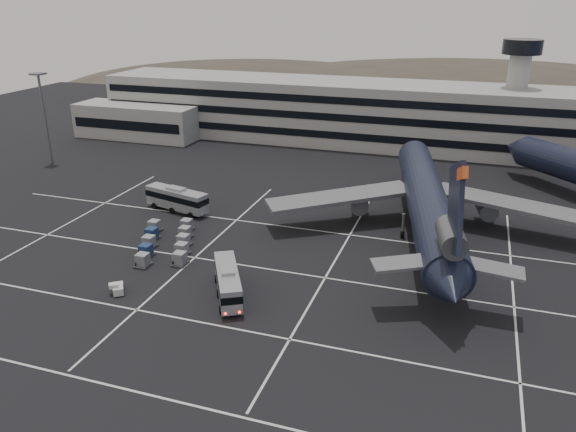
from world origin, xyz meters
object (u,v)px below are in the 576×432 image
(trijet_main, at_px, (427,201))
(bus_near, at_px, (228,281))
(uld_cluster, at_px, (166,241))
(bus_far, at_px, (177,198))

(trijet_main, bearing_deg, bus_near, -138.89)
(bus_near, height_order, uld_cluster, bus_near)
(uld_cluster, bearing_deg, trijet_main, 25.10)
(bus_far, relative_size, uld_cluster, 0.78)
(bus_far, bearing_deg, bus_near, -125.55)
(trijet_main, distance_m, uld_cluster, 37.25)
(bus_near, xyz_separation_m, uld_cluster, (-13.72, 9.68, -1.17))
(trijet_main, height_order, uld_cluster, trijet_main)
(bus_near, distance_m, uld_cluster, 16.83)
(uld_cluster, bearing_deg, bus_near, -35.20)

